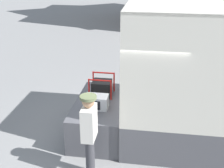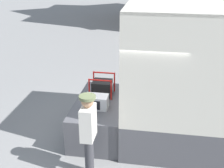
{
  "view_description": "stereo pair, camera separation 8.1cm",
  "coord_description": "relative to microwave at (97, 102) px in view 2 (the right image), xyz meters",
  "views": [
    {
      "loc": [
        0.68,
        -6.54,
        4.15
      ],
      "look_at": [
        -0.3,
        -0.2,
        1.39
      ],
      "focal_mm": 50.0,
      "sensor_mm": 36.0,
      "label": 1
    },
    {
      "loc": [
        0.76,
        -6.52,
        4.15
      ],
      "look_at": [
        -0.3,
        -0.2,
        1.39
      ],
      "focal_mm": 50.0,
      "sensor_mm": 36.0,
      "label": 2
    }
  ],
  "objects": [
    {
      "name": "worker_person",
      "position": [
        0.1,
        -1.23,
        0.07
      ],
      "size": [
        0.31,
        0.44,
        1.73
      ],
      "color": "#38383D",
      "rests_on": "ground"
    },
    {
      "name": "portable_generator",
      "position": [
        0.01,
        0.72,
        0.04
      ],
      "size": [
        0.57,
        0.53,
        0.5
      ],
      "color": "black",
      "rests_on": "tailgate_deck"
    },
    {
      "name": "tailgate_deck",
      "position": [
        0.03,
        0.36,
        -0.57
      ],
      "size": [
        1.19,
        2.22,
        0.84
      ],
      "primitive_type": "cube",
      "color": "#4C4C51",
      "rests_on": "ground"
    },
    {
      "name": "microwave",
      "position": [
        0.0,
        0.0,
        0.0
      ],
      "size": [
        0.51,
        0.36,
        0.3
      ],
      "color": "white",
      "rests_on": "tailgate_deck"
    },
    {
      "name": "ground_plane",
      "position": [
        0.62,
        0.36,
        -0.99
      ],
      "size": [
        160.0,
        160.0,
        0.0
      ],
      "primitive_type": "plane",
      "color": "gray"
    }
  ]
}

